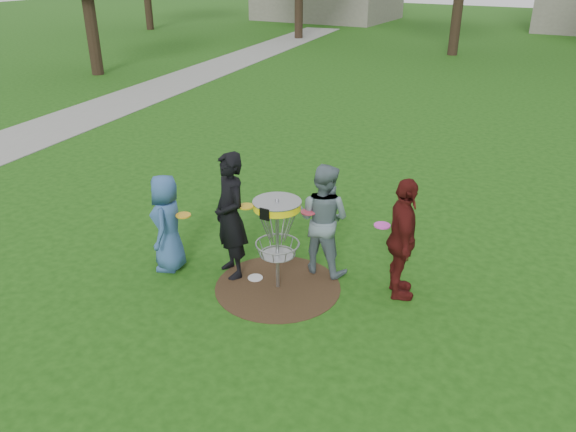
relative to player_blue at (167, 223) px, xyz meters
The scene contains 10 objects.
ground 1.88m from the player_blue, ahead, with size 100.00×100.00×0.00m, color #19470F.
dirt_patch 1.88m from the player_blue, ahead, with size 1.80×1.80×0.01m, color #47331E.
concrete_path 11.76m from the player_blue, 135.02° to the left, with size 2.20×40.00×0.02m, color #9E9E99.
player_blue is the anchor object (origin of this frame).
player_black 0.99m from the player_blue, 17.98° to the left, with size 0.69×0.45×1.88m, color black.
player_grey 2.29m from the player_blue, 27.29° to the left, with size 0.82×0.64×1.68m, color slate.
player_maroon 3.39m from the player_blue, 16.18° to the left, with size 1.01×0.42×1.73m, color #511412.
disc_on_grass 1.53m from the player_blue, 14.25° to the left, with size 0.22×0.22×0.02m, color silver.
disc_golf_basket 1.75m from the player_blue, ahead, with size 0.66×0.67×1.38m.
held_discs 1.70m from the player_blue, 17.15° to the left, with size 2.94×1.01×0.26m.
Camera 1 is at (3.46, -5.90, 4.33)m, focal length 35.00 mm.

